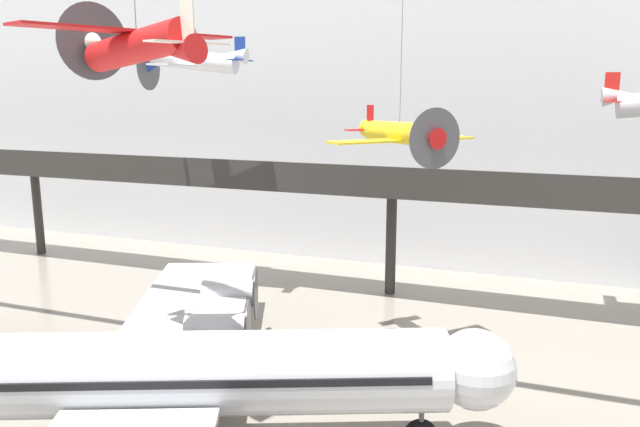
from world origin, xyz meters
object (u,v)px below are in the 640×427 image
(airliner_silver_main, at_px, (124,376))
(suspended_plane_white_twin, at_px, (194,61))
(suspended_plane_yellow_lowwing, at_px, (399,133))
(suspended_plane_red_highwing, at_px, (137,45))

(airliner_silver_main, xyz_separation_m, suspended_plane_white_twin, (-6.96, 17.21, 12.06))
(suspended_plane_yellow_lowwing, relative_size, suspended_plane_red_highwing, 0.97)
(suspended_plane_yellow_lowwing, distance_m, suspended_plane_red_highwing, 13.11)
(airliner_silver_main, relative_size, suspended_plane_yellow_lowwing, 3.88)
(suspended_plane_yellow_lowwing, xyz_separation_m, suspended_plane_red_highwing, (-8.08, -9.59, 3.82))
(suspended_plane_yellow_lowwing, xyz_separation_m, suspended_plane_white_twin, (-14.21, 4.55, 3.81))
(suspended_plane_red_highwing, bearing_deg, airliner_silver_main, 127.04)
(airliner_silver_main, relative_size, suspended_plane_white_twin, 3.88)
(airliner_silver_main, bearing_deg, suspended_plane_yellow_lowwing, 38.18)
(suspended_plane_red_highwing, distance_m, suspended_plane_white_twin, 15.41)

